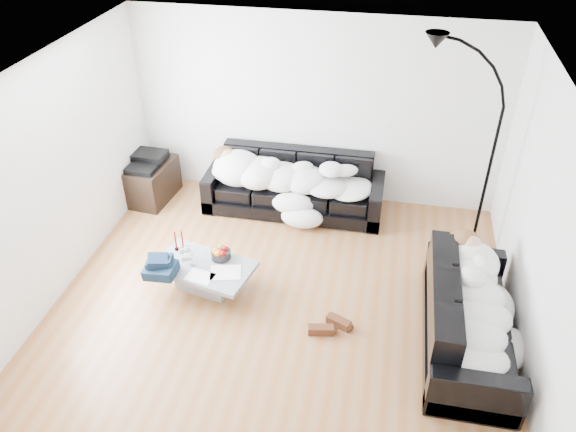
% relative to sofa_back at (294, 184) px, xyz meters
% --- Properties ---
extents(ground, '(5.00, 5.00, 0.00)m').
position_rel_sofa_back_xyz_m(ground, '(0.21, -1.79, -0.40)').
color(ground, '#985A2D').
rests_on(ground, ground).
extents(wall_back, '(5.00, 0.02, 2.60)m').
position_rel_sofa_back_xyz_m(wall_back, '(0.21, 0.46, 0.90)').
color(wall_back, silver).
rests_on(wall_back, ground).
extents(wall_left, '(0.02, 4.50, 2.60)m').
position_rel_sofa_back_xyz_m(wall_left, '(-2.29, -1.79, 0.90)').
color(wall_left, silver).
rests_on(wall_left, ground).
extents(wall_right, '(0.02, 4.50, 2.60)m').
position_rel_sofa_back_xyz_m(wall_right, '(2.71, -1.79, 0.90)').
color(wall_right, silver).
rests_on(wall_right, ground).
extents(ceiling, '(5.00, 5.00, 0.00)m').
position_rel_sofa_back_xyz_m(ceiling, '(0.21, -1.79, 2.20)').
color(ceiling, white).
rests_on(ceiling, ground).
extents(sofa_back, '(2.43, 0.84, 0.80)m').
position_rel_sofa_back_xyz_m(sofa_back, '(0.00, 0.00, 0.00)').
color(sofa_back, black).
rests_on(sofa_back, ground).
extents(sofa_right, '(0.85, 1.99, 0.80)m').
position_rel_sofa_back_xyz_m(sofa_right, '(2.21, -2.13, 0.00)').
color(sofa_right, black).
rests_on(sofa_right, ground).
extents(sleeper_back, '(2.06, 0.71, 0.41)m').
position_rel_sofa_back_xyz_m(sleeper_back, '(0.00, -0.05, 0.23)').
color(sleeper_back, white).
rests_on(sleeper_back, sofa_back).
extents(sleeper_right, '(0.72, 1.70, 0.42)m').
position_rel_sofa_back_xyz_m(sleeper_right, '(2.21, -2.13, 0.23)').
color(sleeper_right, white).
rests_on(sleeper_right, sofa_right).
extents(teal_cushion, '(0.42, 0.38, 0.20)m').
position_rel_sofa_back_xyz_m(teal_cushion, '(2.15, -1.52, 0.32)').
color(teal_cushion, '#0C4D56').
rests_on(teal_cushion, sofa_right).
extents(coffee_table, '(1.22, 0.87, 0.32)m').
position_rel_sofa_back_xyz_m(coffee_table, '(-0.70, -1.82, -0.24)').
color(coffee_table, '#939699').
rests_on(coffee_table, ground).
extents(fruit_bowl, '(0.28, 0.28, 0.14)m').
position_rel_sofa_back_xyz_m(fruit_bowl, '(-0.54, -1.65, -0.00)').
color(fruit_bowl, white).
rests_on(fruit_bowl, coffee_table).
extents(wine_glass_a, '(0.08, 0.08, 0.19)m').
position_rel_sofa_back_xyz_m(wine_glass_a, '(-0.90, -1.74, 0.02)').
color(wine_glass_a, white).
rests_on(wine_glass_a, coffee_table).
extents(wine_glass_b, '(0.09, 0.09, 0.18)m').
position_rel_sofa_back_xyz_m(wine_glass_b, '(-0.96, -1.78, 0.02)').
color(wine_glass_b, white).
rests_on(wine_glass_b, coffee_table).
extents(wine_glass_c, '(0.10, 0.10, 0.18)m').
position_rel_sofa_back_xyz_m(wine_glass_c, '(-0.82, -1.85, 0.02)').
color(wine_glass_c, white).
rests_on(wine_glass_c, coffee_table).
extents(candle_left, '(0.05, 0.05, 0.26)m').
position_rel_sofa_back_xyz_m(candle_left, '(-1.10, -1.61, 0.06)').
color(candle_left, maroon).
rests_on(candle_left, coffee_table).
extents(candle_right, '(0.05, 0.05, 0.26)m').
position_rel_sofa_back_xyz_m(candle_right, '(-1.03, -1.58, 0.05)').
color(candle_right, maroon).
rests_on(candle_right, coffee_table).
extents(newspaper_a, '(0.39, 0.33, 0.01)m').
position_rel_sofa_back_xyz_m(newspaper_a, '(-0.42, -1.90, -0.07)').
color(newspaper_a, silver).
rests_on(newspaper_a, coffee_table).
extents(newspaper_b, '(0.34, 0.27, 0.01)m').
position_rel_sofa_back_xyz_m(newspaper_b, '(-0.67, -2.02, -0.07)').
color(newspaper_b, silver).
rests_on(newspaper_b, coffee_table).
extents(navy_jacket, '(0.44, 0.40, 0.18)m').
position_rel_sofa_back_xyz_m(navy_jacket, '(-1.10, -2.03, 0.10)').
color(navy_jacket, black).
rests_on(navy_jacket, coffee_table).
extents(shoes, '(0.47, 0.35, 0.11)m').
position_rel_sofa_back_xyz_m(shoes, '(0.81, -2.22, -0.35)').
color(shoes, '#472311').
rests_on(shoes, ground).
extents(av_cabinet, '(0.64, 0.86, 0.55)m').
position_rel_sofa_back_xyz_m(av_cabinet, '(-2.06, -0.11, -0.12)').
color(av_cabinet, black).
rests_on(av_cabinet, ground).
extents(stereo, '(0.46, 0.36, 0.13)m').
position_rel_sofa_back_xyz_m(stereo, '(-2.06, -0.11, 0.22)').
color(stereo, black).
rests_on(stereo, av_cabinet).
extents(floor_lamp, '(0.92, 0.55, 2.36)m').
position_rel_sofa_back_xyz_m(floor_lamp, '(2.39, -0.45, 0.78)').
color(floor_lamp, black).
rests_on(floor_lamp, ground).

